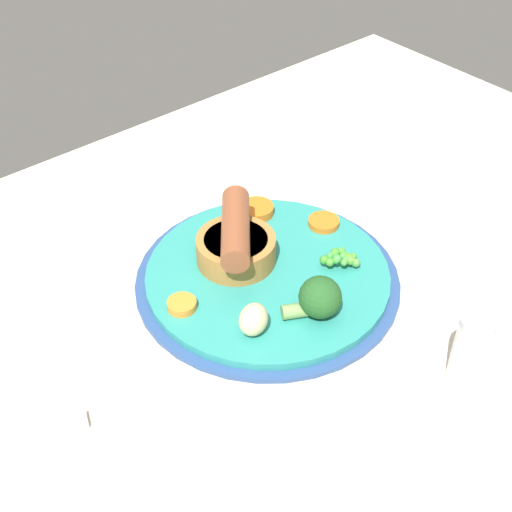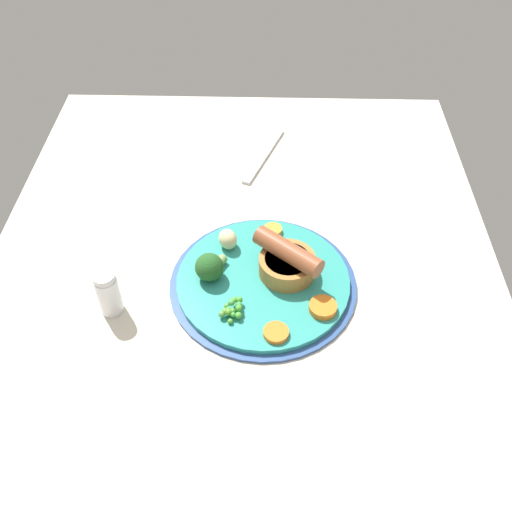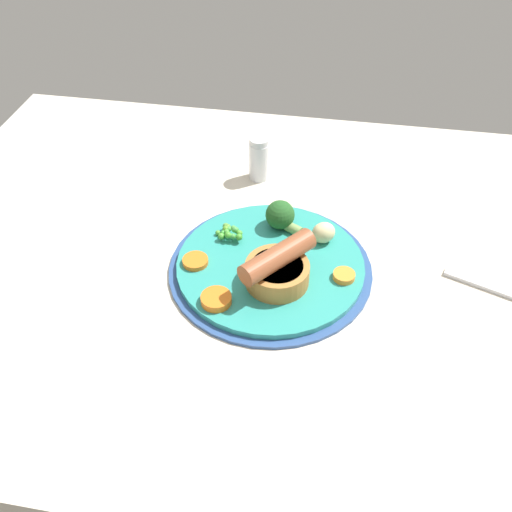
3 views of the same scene
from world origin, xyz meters
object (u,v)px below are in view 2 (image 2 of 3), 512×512
object	(u,v)px
pea_pile	(232,308)
carrot_slice_0	(276,333)
carrot_slice_3	(273,230)
carrot_slice_4	(323,307)
potato_chunk_0	(228,239)
dinner_plate	(263,282)
salt_shaker	(108,293)
sausage_pudding	(287,261)
fork	(264,155)
broccoli_floret_near	(210,267)

from	to	relation	value
pea_pile	carrot_slice_0	size ratio (longest dim) A/B	1.20
pea_pile	carrot_slice_3	world-z (taller)	pea_pile
carrot_slice_4	potato_chunk_0	bearing A→B (deg)	-131.07
potato_chunk_0	carrot_slice_4	distance (cm)	18.84
potato_chunk_0	carrot_slice_3	world-z (taller)	potato_chunk_0
dinner_plate	pea_pile	size ratio (longest dim) A/B	6.65
carrot_slice_3	salt_shaker	world-z (taller)	salt_shaker
sausage_pudding	salt_shaker	size ratio (longest dim) A/B	1.40
sausage_pudding	salt_shaker	distance (cm)	26.10
fork	dinner_plate	bearing A→B (deg)	21.29
dinner_plate	salt_shaker	world-z (taller)	salt_shaker
carrot_slice_3	fork	size ratio (longest dim) A/B	0.16
carrot_slice_4	salt_shaker	xyz separation A→B (cm)	(-0.38, -30.23, 1.76)
dinner_plate	sausage_pudding	xyz separation A→B (cm)	(-1.40, 3.53, 3.27)
potato_chunk_0	dinner_plate	bearing A→B (deg)	40.23
broccoli_floret_near	carrot_slice_0	world-z (taller)	broccoli_floret_near
fork	salt_shaker	size ratio (longest dim) A/B	2.41
sausage_pudding	pea_pile	size ratio (longest dim) A/B	2.48
sausage_pudding	carrot_slice_4	bearing A→B (deg)	164.29
dinner_plate	carrot_slice_4	world-z (taller)	carrot_slice_4
carrot_slice_3	fork	xyz separation A→B (cm)	(-22.21, -1.85, -1.53)
salt_shaker	pea_pile	bearing A→B (deg)	85.77
broccoli_floret_near	carrot_slice_3	distance (cm)	13.55
pea_pile	broccoli_floret_near	bearing A→B (deg)	-152.56
sausage_pudding	potato_chunk_0	world-z (taller)	sausage_pudding
carrot_slice_0	salt_shaker	bearing A→B (deg)	-101.53
carrot_slice_4	dinner_plate	bearing A→B (deg)	-123.65
fork	broccoli_floret_near	bearing A→B (deg)	7.46
pea_pile	potato_chunk_0	xyz separation A→B (cm)	(-13.27, -1.37, 0.55)
potato_chunk_0	carrot_slice_4	xyz separation A→B (cm)	(12.36, 14.18, -1.04)
carrot_slice_0	pea_pile	bearing A→B (deg)	-119.60
sausage_pudding	potato_chunk_0	xyz separation A→B (cm)	(-5.28, -9.19, -0.86)
potato_chunk_0	carrot_slice_0	distance (cm)	18.47
potato_chunk_0	broccoli_floret_near	bearing A→B (deg)	-19.02
pea_pile	carrot_slice_4	xyz separation A→B (cm)	(-0.90, 12.82, -0.49)
carrot_slice_3	dinner_plate	bearing A→B (deg)	-7.66
pea_pile	fork	size ratio (longest dim) A/B	0.23
carrot_slice_0	salt_shaker	world-z (taller)	salt_shaker
salt_shaker	potato_chunk_0	bearing A→B (deg)	126.75
sausage_pudding	potato_chunk_0	bearing A→B (deg)	9.17
carrot_slice_3	broccoli_floret_near	bearing A→B (deg)	-43.21
potato_chunk_0	carrot_slice_4	world-z (taller)	potato_chunk_0
fork	pea_pile	bearing A→B (deg)	14.84
broccoli_floret_near	fork	distance (cm)	33.00
broccoli_floret_near	potato_chunk_0	size ratio (longest dim) A/B	1.72
potato_chunk_0	fork	world-z (taller)	potato_chunk_0
sausage_pudding	broccoli_floret_near	distance (cm)	11.45
sausage_pudding	carrot_slice_3	xyz separation A→B (cm)	(-8.70, -2.18, -2.01)
sausage_pudding	fork	size ratio (longest dim) A/B	0.58
dinner_plate	broccoli_floret_near	xyz separation A→B (cm)	(-0.29, -7.86, 2.87)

